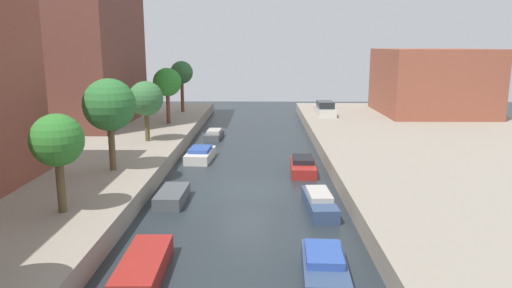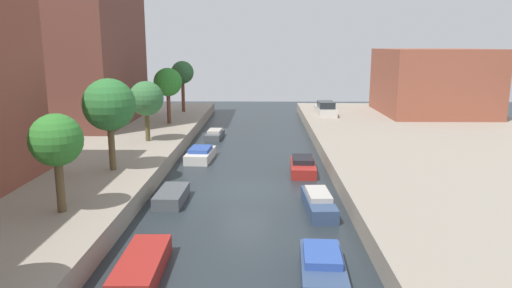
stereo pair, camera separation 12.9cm
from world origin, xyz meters
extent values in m
plane|color=#232B30|center=(0.00, 0.00, 0.00)|extent=(84.00, 84.00, 0.00)
cube|color=brown|center=(-16.00, 17.14, 10.93)|extent=(10.00, 13.44, 19.86)
cube|color=brown|center=(18.00, 23.43, 4.24)|extent=(10.00, 11.37, 6.48)
cylinder|color=brown|center=(-7.46, -6.30, 2.15)|extent=(0.35, 0.35, 2.31)
sphere|color=#307B2C|center=(-7.46, -6.30, 4.07)|extent=(2.17, 2.17, 2.17)
cylinder|color=brown|center=(-7.46, 0.55, 2.33)|extent=(0.35, 0.35, 2.66)
sphere|color=#2E7334|center=(-7.46, 0.55, 4.66)|extent=(2.87, 2.87, 2.87)
cylinder|color=brown|center=(-7.46, 8.75, 2.12)|extent=(0.33, 0.33, 2.23)
sphere|color=#36703B|center=(-7.46, 8.75, 4.10)|extent=(2.49, 2.49, 2.49)
cylinder|color=brown|center=(-7.46, 16.66, 2.40)|extent=(0.34, 0.34, 2.79)
sphere|color=#30852E|center=(-7.46, 16.66, 4.66)|extent=(2.48, 2.48, 2.48)
cylinder|color=brown|center=(-7.46, 24.33, 2.63)|extent=(0.35, 0.35, 3.26)
sphere|color=#306335|center=(-7.46, 24.33, 5.08)|extent=(2.34, 2.34, 2.34)
cube|color=beige|center=(7.11, 21.86, 1.39)|extent=(1.79, 4.33, 0.78)
cube|color=#1E2328|center=(7.11, 21.54, 2.10)|extent=(1.55, 2.40, 0.65)
cube|color=maroon|center=(-3.23, -9.92, 0.34)|extent=(1.50, 4.06, 0.68)
cube|color=#4C5156|center=(-3.69, -2.08, 0.32)|extent=(1.41, 3.10, 0.64)
cube|color=beige|center=(-3.41, 7.03, 0.32)|extent=(1.84, 3.80, 0.64)
cube|color=#2D4C9E|center=(-3.41, 6.99, 0.77)|extent=(1.49, 2.12, 0.26)
cube|color=#4C5156|center=(-3.22, 14.81, 0.27)|extent=(1.45, 3.43, 0.53)
cube|color=#B2ADA3|center=(-3.22, 14.86, 0.65)|extent=(1.17, 1.91, 0.23)
cube|color=#33476B|center=(3.00, -10.18, 0.35)|extent=(1.64, 3.71, 0.70)
cube|color=#2D4C9E|center=(3.00, -9.92, 0.83)|extent=(1.34, 2.06, 0.27)
cube|color=#33476B|center=(3.65, -3.19, 0.33)|extent=(1.42, 4.12, 0.66)
cube|color=#B2ADA3|center=(3.65, -3.02, 0.78)|extent=(1.15, 2.28, 0.24)
cube|color=maroon|center=(3.45, 3.72, 0.32)|extent=(1.66, 3.73, 0.63)
cube|color=black|center=(3.45, 4.01, 0.79)|extent=(1.36, 2.07, 0.31)
camera|label=1|loc=(0.87, -25.08, 7.85)|focal=33.32mm
camera|label=2|loc=(1.00, -25.08, 7.85)|focal=33.32mm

